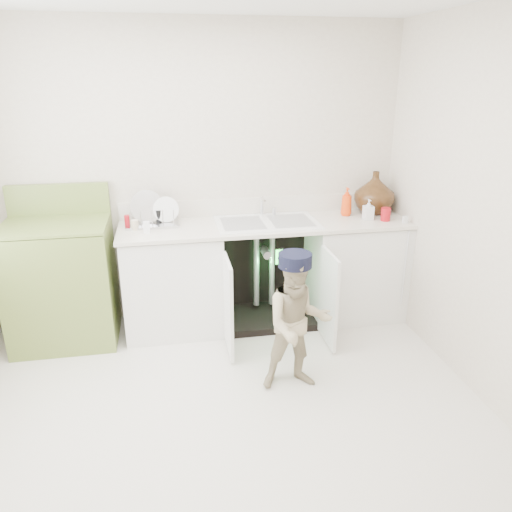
% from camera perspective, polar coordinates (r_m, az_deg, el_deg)
% --- Properties ---
extents(ground, '(3.50, 3.50, 0.00)m').
position_cam_1_polar(ground, '(3.44, -4.04, -17.09)').
color(ground, silver).
rests_on(ground, ground).
extents(room_shell, '(6.00, 5.50, 1.26)m').
position_cam_1_polar(room_shell, '(2.86, -4.65, 3.25)').
color(room_shell, beige).
rests_on(room_shell, ground).
extents(counter_run, '(2.44, 1.02, 1.27)m').
position_cam_1_polar(counter_run, '(4.33, 1.73, -1.40)').
color(counter_run, white).
rests_on(counter_run, ground).
extents(avocado_stove, '(0.80, 0.65, 1.24)m').
position_cam_1_polar(avocado_stove, '(4.29, -21.26, -2.66)').
color(avocado_stove, olive).
rests_on(avocado_stove, ground).
extents(repair_worker, '(0.48, 0.87, 0.99)m').
position_cam_1_polar(repair_worker, '(3.41, 4.77, -7.53)').
color(repair_worker, tan).
rests_on(repair_worker, ground).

